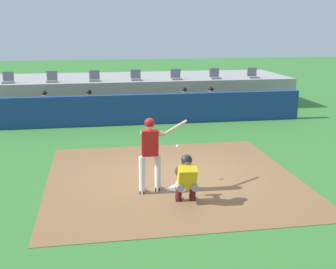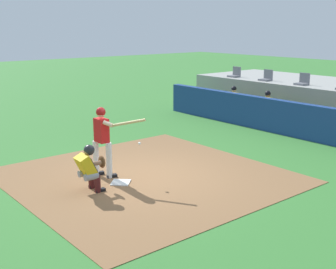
% 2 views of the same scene
% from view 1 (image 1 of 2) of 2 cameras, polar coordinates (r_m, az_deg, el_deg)
% --- Properties ---
extents(ground_plane, '(80.00, 80.00, 0.00)m').
position_cam_1_polar(ground_plane, '(11.48, 0.59, -5.69)').
color(ground_plane, '#387A33').
extents(dirt_infield, '(6.40, 6.40, 0.01)m').
position_cam_1_polar(dirt_infield, '(11.48, 0.59, -5.66)').
color(dirt_infield, olive).
rests_on(dirt_infield, ground).
extents(home_plate, '(0.62, 0.62, 0.02)m').
position_cam_1_polar(home_plate, '(10.73, 1.36, -6.99)').
color(home_plate, white).
rests_on(home_plate, dirt_infield).
extents(batter_at_plate, '(1.29, 0.81, 1.80)m').
position_cam_1_polar(batter_at_plate, '(10.25, -2.24, -2.05)').
color(batter_at_plate, silver).
rests_on(batter_at_plate, ground).
extents(catcher_crouched, '(0.50, 1.74, 1.13)m').
position_cam_1_polar(catcher_crouched, '(9.77, 2.35, -5.51)').
color(catcher_crouched, gray).
rests_on(catcher_crouched, ground).
extents(dugout_wall, '(13.00, 0.30, 1.20)m').
position_cam_1_polar(dugout_wall, '(17.54, -3.21, 3.29)').
color(dugout_wall, navy).
rests_on(dugout_wall, ground).
extents(dugout_bench, '(11.80, 0.44, 0.45)m').
position_cam_1_polar(dugout_bench, '(18.59, -3.55, 2.72)').
color(dugout_bench, olive).
rests_on(dugout_bench, ground).
extents(dugout_player_0, '(0.49, 0.70, 1.30)m').
position_cam_1_polar(dugout_player_0, '(18.35, -15.66, 3.50)').
color(dugout_player_0, '#939399').
rests_on(dugout_player_0, ground).
extents(dugout_player_1, '(0.49, 0.70, 1.30)m').
position_cam_1_polar(dugout_player_1, '(18.25, -10.13, 3.75)').
color(dugout_player_1, '#939399').
rests_on(dugout_player_1, ground).
extents(dugout_player_2, '(0.49, 0.70, 1.30)m').
position_cam_1_polar(dugout_player_2, '(18.64, 2.20, 4.17)').
color(dugout_player_2, '#939399').
rests_on(dugout_player_2, ground).
extents(dugout_player_3, '(0.49, 0.70, 1.30)m').
position_cam_1_polar(dugout_player_3, '(18.92, 5.66, 4.26)').
color(dugout_player_3, '#939399').
rests_on(dugout_player_3, ground).
extents(stands_platform, '(15.00, 4.40, 1.40)m').
position_cam_1_polar(stands_platform, '(21.84, -4.55, 5.67)').
color(stands_platform, '#9E9E99').
rests_on(stands_platform, ground).
extents(stadium_seat_0, '(0.46, 0.46, 0.48)m').
position_cam_1_polar(stadium_seat_0, '(20.46, -20.02, 6.66)').
color(stadium_seat_0, slate).
rests_on(stadium_seat_0, stands_platform).
extents(stadium_seat_1, '(0.46, 0.46, 0.48)m').
position_cam_1_polar(stadium_seat_1, '(20.22, -14.80, 6.96)').
color(stadium_seat_1, slate).
rests_on(stadium_seat_1, stands_platform).
extents(stadium_seat_2, '(0.46, 0.46, 0.48)m').
position_cam_1_polar(stadium_seat_2, '(20.14, -9.50, 7.21)').
color(stadium_seat_2, slate).
rests_on(stadium_seat_2, stands_platform).
extents(stadium_seat_3, '(0.46, 0.46, 0.48)m').
position_cam_1_polar(stadium_seat_3, '(20.23, -4.19, 7.39)').
color(stadium_seat_3, slate).
rests_on(stadium_seat_3, stands_platform).
extents(stadium_seat_4, '(0.46, 0.46, 0.48)m').
position_cam_1_polar(stadium_seat_4, '(20.49, 1.03, 7.52)').
color(stadium_seat_4, slate).
rests_on(stadium_seat_4, stands_platform).
extents(stadium_seat_5, '(0.46, 0.46, 0.48)m').
position_cam_1_polar(stadium_seat_5, '(20.92, 6.08, 7.57)').
color(stadium_seat_5, slate).
rests_on(stadium_seat_5, stands_platform).
extents(stadium_seat_6, '(0.46, 0.46, 0.48)m').
position_cam_1_polar(stadium_seat_6, '(21.50, 10.89, 7.57)').
color(stadium_seat_6, slate).
rests_on(stadium_seat_6, stands_platform).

